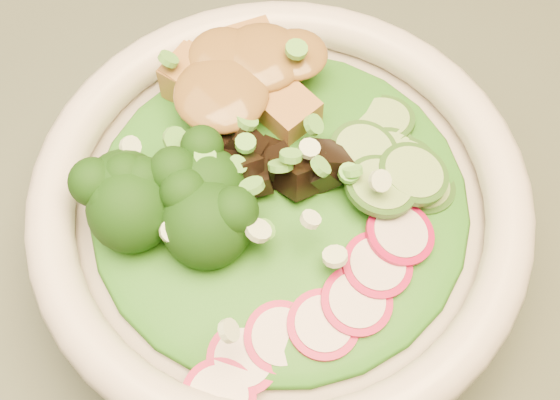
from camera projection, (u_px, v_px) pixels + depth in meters
dining_table at (110, 342)px, 0.53m from camera, size 1.20×0.80×0.75m
salad_bowl at (280, 217)px, 0.41m from camera, size 0.25×0.25×0.07m
lettuce_bed at (280, 199)px, 0.39m from camera, size 0.19×0.19×0.02m
broccoli_florets at (165, 227)px, 0.37m from camera, size 0.08×0.07×0.04m
radish_slices at (333, 305)px, 0.36m from camera, size 0.10×0.04×0.02m
cucumber_slices at (395, 153)px, 0.39m from camera, size 0.07×0.07×0.03m
mushroom_heap at (272, 168)px, 0.39m from camera, size 0.07×0.07×0.04m
tofu_cubes at (243, 95)px, 0.41m from camera, size 0.09×0.06×0.03m
peanut_sauce at (242, 80)px, 0.40m from camera, size 0.07×0.05×0.02m
scallion_garnish at (280, 177)px, 0.37m from camera, size 0.18×0.18×0.02m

